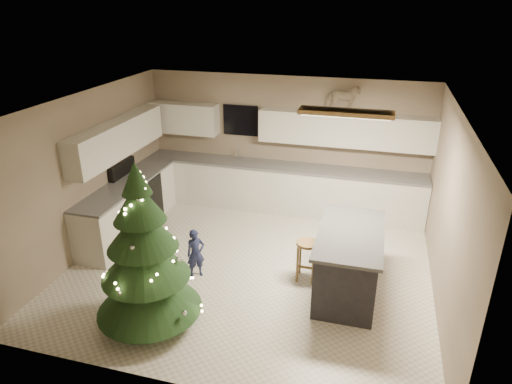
% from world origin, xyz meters
% --- Properties ---
extents(ground_plane, '(5.50, 5.50, 0.00)m').
position_xyz_m(ground_plane, '(0.00, 0.00, 0.00)').
color(ground_plane, silver).
extents(room_shell, '(5.52, 5.02, 2.61)m').
position_xyz_m(room_shell, '(0.02, 0.00, 1.75)').
color(room_shell, tan).
rests_on(room_shell, ground_plane).
extents(cabinetry, '(5.50, 3.20, 2.00)m').
position_xyz_m(cabinetry, '(-0.91, 1.65, 0.76)').
color(cabinetry, silver).
rests_on(cabinetry, ground_plane).
extents(island, '(0.90, 1.70, 0.95)m').
position_xyz_m(island, '(1.52, -0.22, 0.48)').
color(island, black).
rests_on(island, ground_plane).
extents(bar_stool, '(0.33, 0.33, 0.63)m').
position_xyz_m(bar_stool, '(0.91, -0.08, 0.48)').
color(bar_stool, olive).
rests_on(bar_stool, ground_plane).
extents(christmas_tree, '(1.40, 1.35, 2.24)m').
position_xyz_m(christmas_tree, '(-0.90, -1.60, 0.92)').
color(christmas_tree, '#3F2816').
rests_on(christmas_tree, ground_plane).
extents(toddler, '(0.34, 0.32, 0.77)m').
position_xyz_m(toddler, '(-0.73, -0.44, 0.39)').
color(toddler, '#13193E').
rests_on(toddler, ground_plane).
extents(rocking_horse, '(0.63, 0.37, 0.52)m').
position_xyz_m(rocking_horse, '(1.07, 2.33, 2.27)').
color(rocking_horse, olive).
rests_on(rocking_horse, cabinetry).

